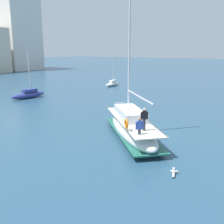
# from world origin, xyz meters

# --- Properties ---
(ground_plane) EXTENTS (400.00, 400.00, 0.00)m
(ground_plane) POSITION_xyz_m (0.00, 0.00, 0.00)
(ground_plane) COLOR #284C66
(main_sailboat) EXTENTS (8.12, 8.81, 13.75)m
(main_sailboat) POSITION_xyz_m (-1.21, 0.13, 0.91)
(main_sailboat) COLOR silver
(main_sailboat) RESTS_ON ground
(moored_sloop_near) EXTENTS (5.47, 1.45, 6.62)m
(moored_sloop_near) POSITION_xyz_m (4.24, 21.52, 0.56)
(moored_sloop_near) COLOR navy
(moored_sloop_near) RESTS_ON ground
(moored_sloop_far) EXTENTS (4.61, 1.62, 7.15)m
(moored_sloop_far) POSITION_xyz_m (21.92, 19.65, 0.51)
(moored_sloop_far) COLOR white
(moored_sloop_far) RESTS_ON ground
(seagull) EXTENTS (1.20, 0.61, 0.18)m
(seagull) POSITION_xyz_m (-5.04, -5.20, 0.15)
(seagull) COLOR silver
(seagull) RESTS_ON ground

